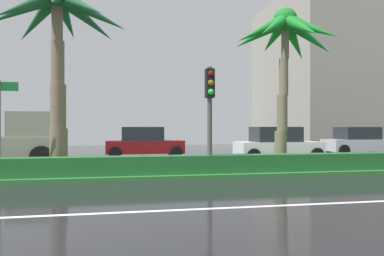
{
  "coord_description": "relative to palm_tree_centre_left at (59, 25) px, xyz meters",
  "views": [
    {
      "loc": [
        2.04,
        -5.2,
        1.67
      ],
      "look_at": [
        5.09,
        10.7,
        1.66
      ],
      "focal_mm": 33.68,
      "sensor_mm": 36.0,
      "label": 1
    }
  ],
  "objects": [
    {
      "name": "ground_plane",
      "position": [
        0.14,
        1.17,
        -5.28
      ],
      "size": [
        90.0,
        42.0,
        0.1
      ],
      "primitive_type": "cube",
      "color": "black"
    },
    {
      "name": "median_hedge",
      "position": [
        0.14,
        -1.23,
        -4.78
      ],
      "size": [
        76.5,
        0.7,
        0.6
      ],
      "color": "#1E6028",
      "rests_on": "median_strip"
    },
    {
      "name": "palm_tree_centre",
      "position": [
        8.25,
        -0.21,
        -0.19
      ],
      "size": [
        4.15,
        4.27,
        6.11
      ],
      "color": "#6D654B",
      "rests_on": "median_strip"
    },
    {
      "name": "median_strip",
      "position": [
        0.14,
        0.17,
        -5.15
      ],
      "size": [
        85.5,
        4.0,
        0.15
      ],
      "primitive_type": "cube",
      "color": "#2D6B33",
      "rests_on": "ground_plane"
    },
    {
      "name": "car_in_traffic_third",
      "position": [
        16.57,
        6.97,
        -4.4
      ],
      "size": [
        4.3,
        2.02,
        1.72
      ],
      "color": "silver",
      "rests_on": "ground_plane"
    },
    {
      "name": "car_in_traffic_leading",
      "position": [
        3.36,
        7.44,
        -4.4
      ],
      "size": [
        4.3,
        2.02,
        1.72
      ],
      "color": "maroon",
      "rests_on": "ground_plane"
    },
    {
      "name": "palm_tree_centre_left",
      "position": [
        0.0,
        0.0,
        0.0
      ],
      "size": [
        4.92,
        4.95,
        6.54
      ],
      "color": "#73624C",
      "rests_on": "median_strip"
    },
    {
      "name": "building_far_right",
      "position": [
        26.82,
        18.51,
        1.65
      ],
      "size": [
        21.25,
        12.66,
        13.75
      ],
      "color": "gray",
      "rests_on": "ground_plane"
    },
    {
      "name": "near_lane_divider_stripe",
      "position": [
        0.14,
        -5.83,
        -5.22
      ],
      "size": [
        81.0,
        0.14,
        0.01
      ],
      "primitive_type": "cube",
      "color": "white",
      "rests_on": "ground_plane"
    },
    {
      "name": "car_in_traffic_second",
      "position": [
        9.93,
        4.19,
        -4.4
      ],
      "size": [
        4.3,
        2.02,
        1.72
      ],
      "color": "white",
      "rests_on": "ground_plane"
    },
    {
      "name": "traffic_signal_median_right",
      "position": [
        5.02,
        -1.39,
        -2.63
      ],
      "size": [
        0.28,
        0.43,
        3.55
      ],
      "color": "#4C4C47",
      "rests_on": "median_strip"
    }
  ]
}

